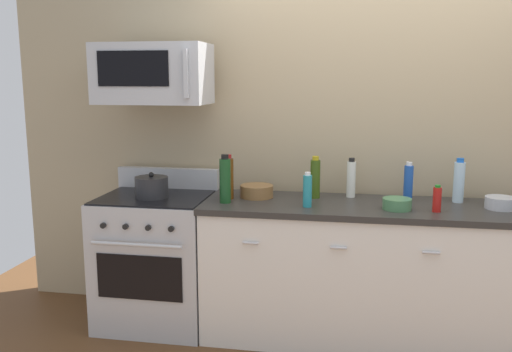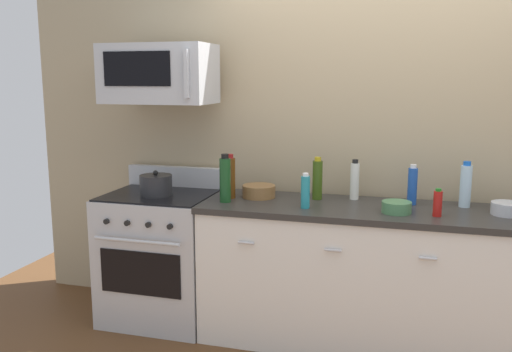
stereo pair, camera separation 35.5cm
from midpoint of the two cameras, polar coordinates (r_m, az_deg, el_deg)
ground_plane at (r=3.86m, az=15.32°, el=-16.68°), size 6.50×6.50×0.00m
back_wall at (r=3.88m, az=16.34°, el=4.28°), size 5.41×0.10×2.70m
counter_unit at (r=3.68m, az=15.66°, el=-10.27°), size 2.32×0.66×0.92m
range_oven at (r=3.97m, az=-7.31°, el=-8.27°), size 0.76×0.69×1.07m
microwave at (r=3.81m, az=-7.48°, el=10.53°), size 0.74×0.44×0.40m
bottle_water_clear at (r=3.73m, az=23.65°, el=-0.93°), size 0.07×0.07×0.29m
bottle_wine_green at (r=3.55m, az=-0.40°, el=-0.38°), size 0.07×0.07×0.32m
bottle_vinegar_white at (r=3.73m, az=12.97°, el=-0.48°), size 0.06×0.06×0.27m
bottle_soda_blue at (r=3.68m, az=18.72°, el=-0.98°), size 0.06×0.06×0.26m
bottle_wine_amber at (r=3.67m, az=0.01°, el=-0.17°), size 0.07×0.07×0.30m
bottle_dish_soap at (r=3.43m, az=8.15°, el=-1.65°), size 0.06×0.06×0.22m
bottle_olive_oil at (r=3.68m, az=9.20°, el=-0.37°), size 0.07×0.07×0.29m
bottle_hot_sauce_red at (r=3.43m, az=21.31°, el=-2.70°), size 0.05×0.05×0.17m
bowl_steel_prep at (r=3.64m, az=27.35°, el=-3.05°), size 0.18×0.18×0.07m
bowl_green_glaze at (r=3.44m, az=17.37°, el=-3.12°), size 0.18×0.18×0.07m
bowl_wooden_salad at (r=3.72m, az=3.03°, el=-1.59°), size 0.23×0.23×0.08m
stockpot at (r=3.79m, az=-7.80°, el=-0.97°), size 0.22×0.22×0.18m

